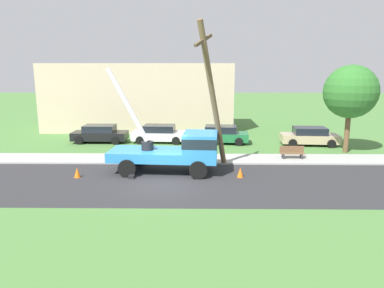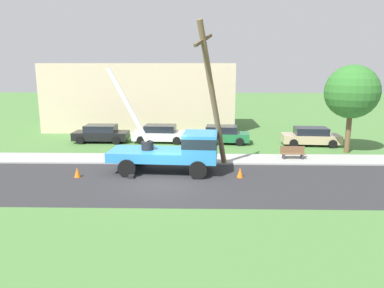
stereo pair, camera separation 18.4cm
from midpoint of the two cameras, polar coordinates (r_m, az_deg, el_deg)
ground_plane at (r=30.71m, az=-2.77°, el=0.83°), size 120.00×120.00×0.00m
road_asphalt at (r=19.12m, az=-4.97°, el=-6.13°), size 80.00×7.23×0.01m
sidewalk_strip at (r=23.79m, az=-3.81°, el=-2.37°), size 80.00×2.55×0.10m
utility_truck at (r=20.58m, az=-2.51°, el=-0.73°), size 6.74×3.22×5.98m
leaning_utility_pole at (r=20.55m, az=3.10°, el=7.55°), size 2.13×3.47×8.51m
traffic_cone_ahead at (r=20.01m, az=7.46°, el=-4.53°), size 0.36×0.36×0.56m
traffic_cone_behind at (r=20.85m, az=-18.11°, el=-4.36°), size 0.36×0.36×0.56m
parked_sedan_black at (r=30.13m, az=-14.69°, el=1.61°), size 4.42×2.05×1.42m
parked_sedan_white at (r=29.29m, az=-5.41°, el=1.66°), size 4.50×2.18×1.42m
parked_sedan_green at (r=28.87m, az=4.42°, el=1.52°), size 4.54×2.26×1.42m
parked_sedan_tan at (r=29.52m, az=18.11°, el=1.19°), size 4.51×2.20×1.42m
park_bench at (r=24.48m, az=15.51°, el=-1.38°), size 1.60×0.45×0.90m
roadside_tree_near at (r=27.44m, az=23.86°, el=7.62°), size 3.71×3.71×6.21m
lowrise_building_backdrop at (r=35.91m, az=-8.47°, el=7.48°), size 18.00×6.00×6.40m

